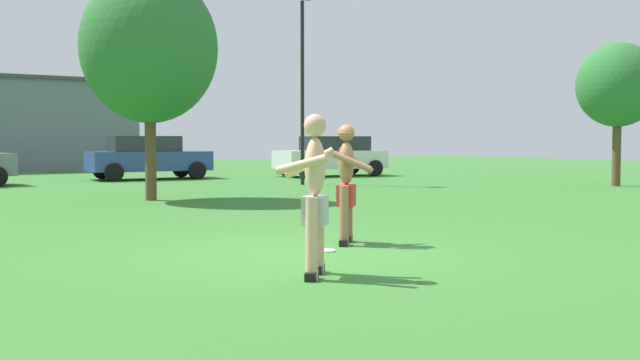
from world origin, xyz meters
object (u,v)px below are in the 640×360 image
(frisbee, at_px, (324,251))
(tree_near_building, at_px, (149,48))
(player_near, at_px, (314,192))
(tree_left_field, at_px, (618,85))
(car_white_far_end, at_px, (332,155))
(car_blue_mid_lot, at_px, (148,157))
(player_in_red, at_px, (347,179))
(lamp_post, at_px, (302,69))

(frisbee, bearing_deg, tree_near_building, 83.47)
(player_near, height_order, frisbee, player_near)
(tree_left_field, bearing_deg, car_white_far_end, 111.45)
(car_blue_mid_lot, height_order, car_white_far_end, same)
(player_in_red, height_order, frisbee, player_in_red)
(frisbee, bearing_deg, lamp_post, 58.97)
(frisbee, xyz_separation_m, car_white_far_end, (11.17, 16.11, 0.81))
(car_blue_mid_lot, relative_size, car_white_far_end, 0.99)
(car_blue_mid_lot, xyz_separation_m, car_white_far_end, (6.88, -1.86, 0.00))
(player_near, distance_m, tree_left_field, 17.96)
(player_near, xyz_separation_m, car_white_far_end, (12.24, 17.50, -0.09))
(lamp_post, bearing_deg, car_white_far_end, 45.87)
(car_blue_mid_lot, relative_size, lamp_post, 0.72)
(player_near, distance_m, lamp_post, 16.10)
(car_white_far_end, xyz_separation_m, tree_near_building, (-10.14, -7.12, 2.81))
(player_in_red, height_order, car_white_far_end, player_in_red)
(player_in_red, xyz_separation_m, tree_near_building, (0.37, 8.56, 2.71))
(frisbee, xyz_separation_m, tree_left_field, (15.10, 6.11, 3.12))
(player_in_red, xyz_separation_m, car_white_far_end, (10.51, 15.69, -0.09))
(player_near, bearing_deg, player_in_red, 46.46)
(frisbee, xyz_separation_m, lamp_post, (7.28, 12.10, 3.70))
(player_in_red, xyz_separation_m, lamp_post, (6.62, 11.67, 2.79))
(tree_left_field, xyz_separation_m, tree_near_building, (-14.08, 2.88, 0.49))
(lamp_post, xyz_separation_m, tree_near_building, (-6.25, -3.11, -0.08))
(tree_near_building, bearing_deg, frisbee, -96.53)
(frisbee, height_order, tree_left_field, tree_left_field)
(lamp_post, xyz_separation_m, tree_left_field, (7.83, -5.99, -0.57))
(player_near, distance_m, car_white_far_end, 21.35)
(player_near, height_order, player_in_red, player_near)
(car_blue_mid_lot, bearing_deg, player_in_red, -101.68)
(player_near, distance_m, frisbee, 1.97)
(player_in_red, xyz_separation_m, car_blue_mid_lot, (3.63, 17.54, -0.09))
(player_near, xyz_separation_m, lamp_post, (8.34, 13.48, 2.80))
(player_near, bearing_deg, frisbee, 52.56)
(frisbee, distance_m, tree_near_building, 9.74)
(car_blue_mid_lot, relative_size, tree_left_field, 0.99)
(player_in_red, distance_m, tree_near_building, 8.99)
(lamp_post, height_order, tree_left_field, lamp_post)
(lamp_post, relative_size, tree_near_building, 1.12)
(tree_left_field, bearing_deg, frisbee, -157.98)
(frisbee, bearing_deg, tree_left_field, 22.02)
(car_blue_mid_lot, bearing_deg, frisbee, -103.43)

